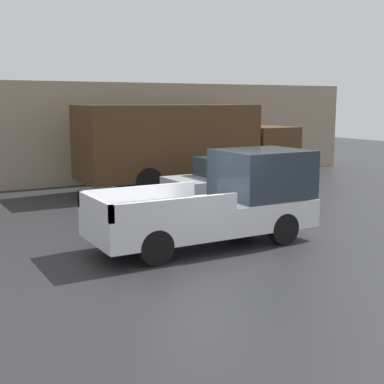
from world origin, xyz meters
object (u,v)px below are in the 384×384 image
object	(u,v)px
delivery_truck	(185,143)
newspaper_box	(118,169)
pickup_truck	(224,201)
car	(236,180)

from	to	relation	value
delivery_truck	newspaper_box	xyz separation A→B (m)	(-1.76, 2.38, -1.15)
pickup_truck	newspaper_box	size ratio (longest dim) A/B	4.71
pickup_truck	car	world-z (taller)	pickup_truck
newspaper_box	car	bearing A→B (deg)	-75.32
pickup_truck	delivery_truck	xyz separation A→B (m)	(2.99, 7.39, 0.74)
pickup_truck	newspaper_box	bearing A→B (deg)	82.81
car	delivery_truck	world-z (taller)	delivery_truck
newspaper_box	delivery_truck	bearing A→B (deg)	-53.56
newspaper_box	pickup_truck	bearing A→B (deg)	-97.19
car	newspaper_box	size ratio (longest dim) A/B	3.93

